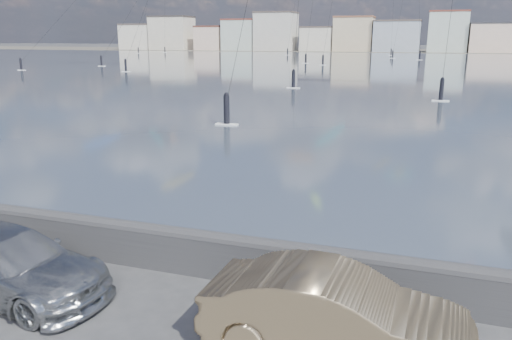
% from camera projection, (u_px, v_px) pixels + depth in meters
% --- Properties ---
extents(ground, '(700.00, 700.00, 0.00)m').
position_uv_depth(ground, '(132.00, 339.00, 8.88)').
color(ground, '#333335').
rests_on(ground, ground).
extents(bay_water, '(500.00, 177.00, 0.00)m').
position_uv_depth(bay_water, '(399.00, 66.00, 92.74)').
color(bay_water, '#3E4D5C').
rests_on(bay_water, ground).
extents(far_shore_strip, '(500.00, 60.00, 0.00)m').
position_uv_depth(far_shore_strip, '(414.00, 51.00, 192.18)').
color(far_shore_strip, '#4C473D').
rests_on(far_shore_strip, ground).
extents(seawall, '(400.00, 0.36, 1.08)m').
position_uv_depth(seawall, '(196.00, 250.00, 11.21)').
color(seawall, '#28282B').
rests_on(seawall, ground).
extents(far_buildings, '(240.79, 13.26, 14.60)m').
position_uv_depth(far_buildings, '(418.00, 35.00, 177.40)').
color(far_buildings, silver).
rests_on(far_buildings, ground).
extents(car_silver, '(4.85, 2.43, 1.35)m').
position_uv_depth(car_silver, '(9.00, 263.00, 10.33)').
color(car_silver, '#A7AAAD').
rests_on(car_silver, ground).
extents(car_champagne, '(4.54, 1.72, 1.48)m').
position_uv_depth(car_champagne, '(335.00, 314.00, 8.32)').
color(car_champagne, tan).
rests_on(car_champagne, ground).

